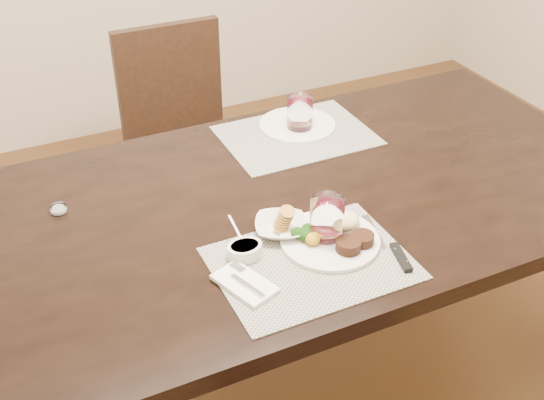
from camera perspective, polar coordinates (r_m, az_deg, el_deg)
name	(u,v)px	position (r m, az deg, el deg)	size (l,w,h in m)	color
ground_plane	(284,382)	(2.37, 1.02, -14.98)	(4.50, 4.50, 0.00)	#482917
dining_table	(286,221)	(1.91, 1.21, -1.78)	(2.00, 1.00, 0.75)	black
chair_far	(182,130)	(2.74, -7.57, 5.83)	(0.42, 0.42, 0.90)	black
placemat_near	(311,263)	(1.64, 3.31, -5.29)	(0.46, 0.34, 0.00)	gray
placemat_far	(296,135)	(2.16, 2.06, 5.42)	(0.46, 0.34, 0.00)	gray
dinner_plate	(335,237)	(1.70, 5.27, -3.08)	(0.25, 0.25, 0.04)	silver
napkin_fork	(245,283)	(1.57, -2.31, -6.98)	(0.13, 0.17, 0.01)	white
steak_knife	(394,251)	(1.69, 10.19, -4.21)	(0.05, 0.25, 0.01)	silver
cracker_bowl	(281,227)	(1.72, 0.74, -2.23)	(0.17, 0.17, 0.06)	silver
sauce_ramekin	(245,250)	(1.64, -2.30, -4.19)	(0.09, 0.13, 0.07)	silver
wine_glass_near	(327,222)	(1.68, 4.60, -1.82)	(0.08, 0.08, 0.12)	white
far_plate	(297,125)	(2.21, 2.11, 6.30)	(0.25, 0.25, 0.01)	silver
wine_glass_far	(300,116)	(2.17, 2.34, 7.07)	(0.08, 0.08, 0.11)	white
salt_cellar	(59,209)	(1.89, -17.43, -0.74)	(0.04, 0.04, 0.02)	white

